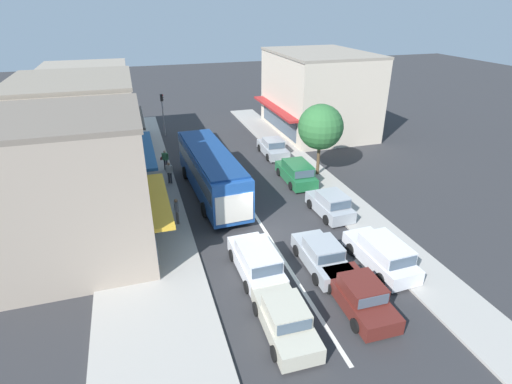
# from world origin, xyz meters

# --- Properties ---
(ground_plane) EXTENTS (140.00, 140.00, 0.00)m
(ground_plane) POSITION_xyz_m (0.00, 0.00, 0.00)
(ground_plane) COLOR #2D2D30
(lane_centre_line) EXTENTS (0.20, 28.00, 0.01)m
(lane_centre_line) POSITION_xyz_m (0.00, 4.00, 0.00)
(lane_centre_line) COLOR silver
(lane_centre_line) RESTS_ON ground
(sidewalk_left) EXTENTS (5.20, 44.00, 0.14)m
(sidewalk_left) POSITION_xyz_m (-6.80, 6.00, 0.07)
(sidewalk_left) COLOR #A39E96
(sidewalk_left) RESTS_ON ground
(kerb_right) EXTENTS (2.80, 44.00, 0.12)m
(kerb_right) POSITION_xyz_m (6.20, 6.00, 0.06)
(kerb_right) COLOR #A39E96
(kerb_right) RESTS_ON ground
(shopfront_corner_near) EXTENTS (8.76, 7.24, 7.67)m
(shopfront_corner_near) POSITION_xyz_m (-10.18, 0.85, 3.83)
(shopfront_corner_near) COLOR gray
(shopfront_corner_near) RESTS_ON ground
(shopfront_mid_block) EXTENTS (8.43, 8.89, 7.90)m
(shopfront_mid_block) POSITION_xyz_m (-10.18, 9.24, 3.94)
(shopfront_mid_block) COLOR #B2A38E
(shopfront_mid_block) RESTS_ON ground
(shopfront_far_end) EXTENTS (7.94, 8.63, 7.38)m
(shopfront_far_end) POSITION_xyz_m (-10.18, 18.33, 3.68)
(shopfront_far_end) COLOR beige
(shopfront_far_end) RESTS_ON ground
(building_right_far) EXTENTS (9.42, 11.51, 7.88)m
(building_right_far) POSITION_xyz_m (11.48, 17.84, 3.94)
(building_right_far) COLOR beige
(building_right_far) RESTS_ON ground
(city_bus) EXTENTS (3.09, 10.96, 3.23)m
(city_bus) POSITION_xyz_m (-1.98, 6.06, 1.88)
(city_bus) COLOR #1E4C99
(city_bus) RESTS_ON ground
(sedan_behind_bus_near) EXTENTS (1.96, 4.23, 1.47)m
(sedan_behind_bus_near) POSITION_xyz_m (1.91, -7.20, 0.66)
(sedan_behind_bus_near) COLOR #561E19
(sedan_behind_bus_near) RESTS_ON ground
(sedan_behind_bus_mid) EXTENTS (1.94, 4.22, 1.47)m
(sedan_behind_bus_mid) POSITION_xyz_m (1.64, -3.95, 0.66)
(sedan_behind_bus_mid) COLOR #9EA3A8
(sedan_behind_bus_mid) RESTS_ON ground
(wagon_adjacent_lane_trail) EXTENTS (2.00, 4.53, 1.58)m
(wagon_adjacent_lane_trail) POSITION_xyz_m (-1.70, -3.49, 0.75)
(wagon_adjacent_lane_trail) COLOR silver
(wagon_adjacent_lane_trail) RESTS_ON ground
(sedan_adjacent_lane_lead) EXTENTS (1.97, 4.24, 1.47)m
(sedan_adjacent_lane_lead) POSITION_xyz_m (-1.75, -7.57, 0.66)
(sedan_adjacent_lane_lead) COLOR #B7B29E
(sedan_adjacent_lane_lead) RESTS_ON ground
(parked_wagon_kerb_front) EXTENTS (2.06, 4.56, 1.58)m
(parked_wagon_kerb_front) POSITION_xyz_m (4.56, -4.81, 0.75)
(parked_wagon_kerb_front) COLOR silver
(parked_wagon_kerb_front) RESTS_ON ground
(parked_hatchback_kerb_second) EXTENTS (1.93, 3.76, 1.54)m
(parked_hatchback_kerb_second) POSITION_xyz_m (4.58, 0.93, 0.71)
(parked_hatchback_kerb_second) COLOR #9EA3A8
(parked_hatchback_kerb_second) RESTS_ON ground
(parked_wagon_kerb_third) EXTENTS (2.01, 4.54, 1.58)m
(parked_wagon_kerb_third) POSITION_xyz_m (4.48, 6.31, 0.75)
(parked_wagon_kerb_third) COLOR #1E6638
(parked_wagon_kerb_third) RESTS_ON ground
(parked_sedan_kerb_rear) EXTENTS (1.96, 4.23, 1.47)m
(parked_sedan_kerb_rear) POSITION_xyz_m (4.74, 12.27, 0.66)
(parked_sedan_kerb_rear) COLOR #9EA3A8
(parked_sedan_kerb_rear) RESTS_ON ground
(traffic_light_downstreet) EXTENTS (0.33, 0.24, 4.20)m
(traffic_light_downstreet) POSITION_xyz_m (-3.79, 20.66, 2.85)
(traffic_light_downstreet) COLOR gray
(traffic_light_downstreet) RESTS_ON ground
(street_tree_right) EXTENTS (3.38, 3.38, 5.57)m
(street_tree_right) POSITION_xyz_m (6.55, 6.97, 3.87)
(street_tree_right) COLOR brown
(street_tree_right) RESTS_ON ground
(pedestrian_with_handbag_near) EXTENTS (0.63, 0.45, 1.63)m
(pedestrian_with_handbag_near) POSITION_xyz_m (-4.65, 11.28, 1.07)
(pedestrian_with_handbag_near) COLOR #333338
(pedestrian_with_handbag_near) RESTS_ON sidewalk_left
(pedestrian_browsing_midblock) EXTENTS (0.24, 0.57, 1.63)m
(pedestrian_browsing_midblock) POSITION_xyz_m (-4.84, 2.49, 1.07)
(pedestrian_browsing_midblock) COLOR #4C4742
(pedestrian_browsing_midblock) RESTS_ON sidewalk_left
(pedestrian_far_walker) EXTENTS (0.49, 0.38, 1.63)m
(pedestrian_far_walker) POSITION_xyz_m (-4.62, 8.58, 1.07)
(pedestrian_far_walker) COLOR #333338
(pedestrian_far_walker) RESTS_ON sidewalk_left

